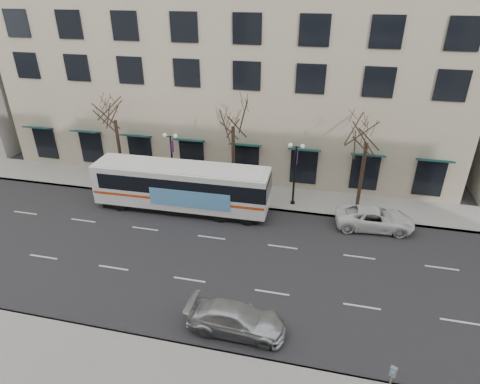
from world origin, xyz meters
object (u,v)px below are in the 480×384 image
(tree_far_left, at_px, (113,109))
(pay_station, at_px, (393,373))
(white_pickup, at_px, (375,218))
(tree_far_right, at_px, (369,130))
(silver_car, at_px, (236,319))
(tree_far_mid, at_px, (233,115))
(city_bus, at_px, (183,186))
(lamp_post_left, at_px, (172,160))
(lamp_post_right, at_px, (295,171))

(tree_far_left, relative_size, pay_station, 6.54)
(white_pickup, relative_size, pay_station, 4.33)
(pay_station, bearing_deg, tree_far_right, 114.92)
(silver_car, bearing_deg, tree_far_left, 45.03)
(tree_far_mid, relative_size, tree_far_right, 1.06)
(silver_car, bearing_deg, white_pickup, -31.27)
(tree_far_right, bearing_deg, silver_car, -113.99)
(tree_far_mid, height_order, pay_station, tree_far_mid)
(city_bus, height_order, white_pickup, city_bus)
(tree_far_right, distance_m, city_bus, 14.31)
(tree_far_right, xyz_separation_m, lamp_post_left, (-14.99, -0.60, -3.48))
(tree_far_left, height_order, city_bus, tree_far_left)
(tree_far_left, height_order, pay_station, tree_far_left)
(tree_far_mid, height_order, silver_car, tree_far_mid)
(tree_far_left, bearing_deg, white_pickup, -7.03)
(tree_far_mid, relative_size, lamp_post_left, 1.64)
(lamp_post_left, xyz_separation_m, city_bus, (1.74, -2.50, -0.95))
(tree_far_right, distance_m, silver_car, 16.61)
(lamp_post_left, xyz_separation_m, lamp_post_right, (10.00, 0.00, 0.00))
(city_bus, bearing_deg, lamp_post_left, 123.90)
(tree_far_left, bearing_deg, lamp_post_left, -6.83)
(tree_far_mid, relative_size, silver_car, 1.69)
(lamp_post_left, height_order, white_pickup, lamp_post_left)
(lamp_post_right, relative_size, silver_car, 1.03)
(tree_far_mid, xyz_separation_m, tree_far_right, (10.00, -0.00, -0.48))
(lamp_post_left, distance_m, lamp_post_right, 10.00)
(tree_far_right, xyz_separation_m, pay_station, (0.94, -16.10, -5.35))
(tree_far_right, distance_m, lamp_post_right, 6.11)
(lamp_post_left, relative_size, lamp_post_right, 1.00)
(tree_far_mid, relative_size, lamp_post_right, 1.64)
(lamp_post_right, bearing_deg, tree_far_mid, 173.17)
(lamp_post_left, bearing_deg, tree_far_mid, 6.85)
(lamp_post_right, xyz_separation_m, pay_station, (5.93, -15.50, -1.87))
(tree_far_right, bearing_deg, pay_station, -86.65)
(tree_far_right, relative_size, lamp_post_right, 1.55)
(tree_far_mid, relative_size, pay_station, 6.71)
(white_pickup, bearing_deg, lamp_post_right, 67.89)
(tree_far_left, bearing_deg, tree_far_mid, 0.00)
(tree_far_left, distance_m, tree_far_right, 20.00)
(tree_far_right, height_order, pay_station, tree_far_right)
(pay_station, bearing_deg, lamp_post_right, 132.52)
(tree_far_left, height_order, silver_car, tree_far_left)
(tree_far_right, xyz_separation_m, city_bus, (-13.25, -3.10, -4.42))
(lamp_post_right, relative_size, city_bus, 0.38)
(lamp_post_right, xyz_separation_m, white_pickup, (6.09, -2.00, -2.18))
(tree_far_mid, height_order, tree_far_right, tree_far_mid)
(city_bus, xyz_separation_m, pay_station, (14.19, -13.00, -0.93))
(lamp_post_right, bearing_deg, tree_far_left, 177.71)
(lamp_post_right, height_order, pay_station, lamp_post_right)
(tree_far_right, relative_size, city_bus, 0.60)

